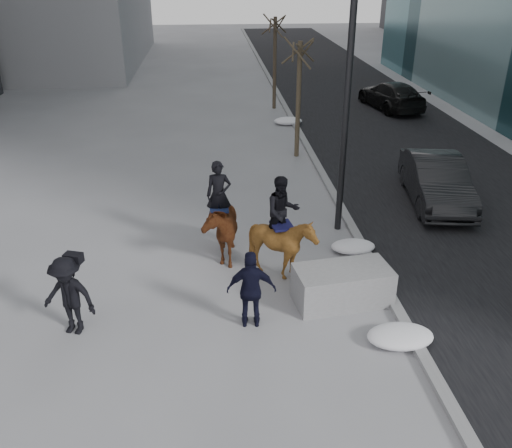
{
  "coord_description": "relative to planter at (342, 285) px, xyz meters",
  "views": [
    {
      "loc": [
        -0.97,
        -10.06,
        7.01
      ],
      "look_at": [
        0.0,
        1.2,
        1.5
      ],
      "focal_mm": 38.0,
      "sensor_mm": 36.0,
      "label": 1
    }
  ],
  "objects": [
    {
      "name": "ground",
      "position": [
        -1.86,
        -0.08,
        -0.43
      ],
      "size": [
        120.0,
        120.0,
        0.0
      ],
      "primitive_type": "plane",
      "color": "gray",
      "rests_on": "ground"
    },
    {
      "name": "lamppost",
      "position": [
        0.74,
        3.66,
        4.57
      ],
      "size": [
        0.25,
        0.8,
        9.09
      ],
      "color": "black",
      "rests_on": "ground"
    },
    {
      "name": "snow_piles",
      "position": [
        0.84,
        5.46,
        -0.26
      ],
      "size": [
        1.36,
        17.24,
        0.34
      ],
      "color": "white",
      "rests_on": "ground"
    },
    {
      "name": "feeder",
      "position": [
        -2.11,
        -0.7,
        0.45
      ],
      "size": [
        1.06,
        0.89,
        1.75
      ],
      "color": "black",
      "rests_on": "ground"
    },
    {
      "name": "mounted_right",
      "position": [
        -1.21,
        1.26,
        0.6
      ],
      "size": [
        1.57,
        1.71,
        2.54
      ],
      "color": "#4A2C0E",
      "rests_on": "ground"
    },
    {
      "name": "mounted_left",
      "position": [
        -2.68,
        2.38,
        0.53
      ],
      "size": [
        0.93,
        1.99,
        2.56
      ],
      "color": "#502010",
      "rests_on": "ground"
    },
    {
      "name": "tree_far",
      "position": [
        0.54,
        17.96,
        2.09
      ],
      "size": [
        1.2,
        1.2,
        5.04
      ],
      "primitive_type": null,
      "color": "#34261F",
      "rests_on": "ground"
    },
    {
      "name": "car_far",
      "position": [
        6.6,
        17.37,
        0.27
      ],
      "size": [
        2.73,
        5.05,
        1.39
      ],
      "primitive_type": "imported",
      "rotation": [
        0.0,
        0.0,
        3.31
      ],
      "color": "black",
      "rests_on": "ground"
    },
    {
      "name": "tree_near",
      "position": [
        0.54,
        10.22,
        2.01
      ],
      "size": [
        1.2,
        1.2,
        4.87
      ],
      "primitive_type": null,
      "color": "#3C3023",
      "rests_on": "ground"
    },
    {
      "name": "camera_crew",
      "position": [
        -5.83,
        -0.62,
        0.46
      ],
      "size": [
        1.28,
        0.97,
        1.75
      ],
      "color": "black",
      "rests_on": "ground"
    },
    {
      "name": "road",
      "position": [
        5.14,
        9.92,
        -0.42
      ],
      "size": [
        8.0,
        90.0,
        0.01
      ],
      "primitive_type": "cube",
      "color": "black",
      "rests_on": "ground"
    },
    {
      "name": "curb",
      "position": [
        1.14,
        9.92,
        -0.37
      ],
      "size": [
        0.25,
        90.0,
        0.12
      ],
      "primitive_type": "cube",
      "color": "gray",
      "rests_on": "ground"
    },
    {
      "name": "planter",
      "position": [
        0.0,
        0.0,
        0.0
      ],
      "size": [
        2.26,
        1.35,
        0.85
      ],
      "primitive_type": "cube",
      "rotation": [
        0.0,
        0.0,
        0.14
      ],
      "color": "gray",
      "rests_on": "ground"
    },
    {
      "name": "car_near",
      "position": [
        4.24,
        5.31,
        0.32
      ],
      "size": [
        2.2,
        4.69,
        1.49
      ],
      "primitive_type": "imported",
      "rotation": [
        0.0,
        0.0,
        -0.14
      ],
      "color": "black",
      "rests_on": "ground"
    }
  ]
}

